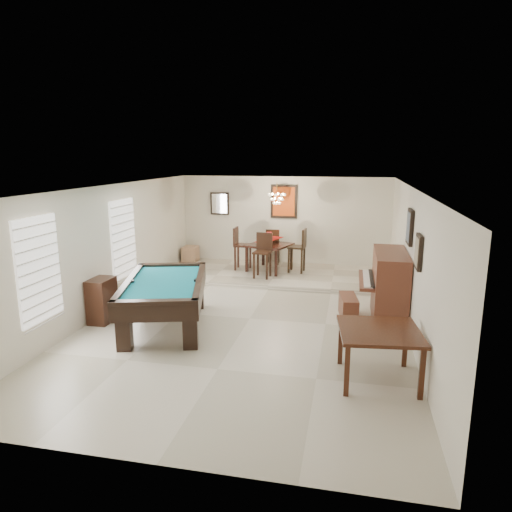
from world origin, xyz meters
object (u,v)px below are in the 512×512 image
at_px(upright_piano, 381,286).
at_px(corner_bench, 190,254).
at_px(pool_table, 165,304).
at_px(flower_vase, 270,236).
at_px(dining_chair_north, 273,246).
at_px(chandelier, 277,195).
at_px(piano_bench, 348,307).
at_px(apothecary_chest, 102,300).
at_px(square_table, 378,355).
at_px(dining_chair_east, 297,250).
at_px(dining_chair_south, 262,256).
at_px(dining_chair_west, 243,249).
at_px(dining_table, 269,255).

xyz_separation_m(upright_piano, corner_bench, (-5.21, 3.57, -0.35)).
distance_m(pool_table, flower_vase, 4.40).
relative_size(dining_chair_north, chandelier, 1.71).
relative_size(upright_piano, piano_bench, 2.09).
distance_m(apothecary_chest, flower_vase, 4.95).
height_order(pool_table, flower_vase, flower_vase).
relative_size(square_table, upright_piano, 0.68).
distance_m(flower_vase, dining_chair_east, 0.83).
bearing_deg(upright_piano, dining_chair_north, 126.37).
bearing_deg(piano_bench, dining_chair_north, 120.20).
height_order(square_table, dining_chair_south, dining_chair_south).
relative_size(flower_vase, dining_chair_east, 0.19).
bearing_deg(dining_chair_west, square_table, -149.02).
xyz_separation_m(dining_chair_north, dining_chair_east, (0.78, -0.79, 0.07)).
bearing_deg(chandelier, upright_piano, -47.53).
bearing_deg(dining_chair_north, upright_piano, 121.18).
bearing_deg(flower_vase, dining_chair_east, -0.40).
height_order(dining_table, chandelier, chandelier).
xyz_separation_m(pool_table, square_table, (3.84, -1.37, -0.05)).
height_order(piano_bench, dining_chair_north, dining_chair_north).
bearing_deg(chandelier, square_table, -65.96).
bearing_deg(dining_chair_south, dining_chair_west, 138.72).
distance_m(piano_bench, chandelier, 3.88).
bearing_deg(corner_bench, square_table, -50.41).
distance_m(dining_chair_east, chandelier, 1.60).
bearing_deg(dining_chair_south, piano_bench, -39.87).
relative_size(square_table, dining_chair_south, 0.99).
relative_size(apothecary_chest, dining_chair_east, 0.74).
height_order(dining_chair_south, dining_chair_east, dining_chair_east).
bearing_deg(dining_chair_south, square_table, -55.70).
height_order(flower_vase, dining_chair_south, dining_chair_south).
height_order(dining_table, flower_vase, flower_vase).
bearing_deg(chandelier, dining_chair_east, 25.41).
height_order(upright_piano, apothecary_chest, upright_piano).
height_order(apothecary_chest, dining_chair_west, dining_chair_west).
distance_m(dining_chair_south, corner_bench, 2.78).
distance_m(square_table, flower_vase, 6.16).
xyz_separation_m(dining_chair_south, corner_bench, (-2.42, 1.32, -0.35)).
bearing_deg(square_table, flower_vase, 115.04).
bearing_deg(flower_vase, dining_table, 0.00).
height_order(dining_table, dining_chair_west, dining_chair_west).
bearing_deg(flower_vase, corner_bench, 166.99).
relative_size(square_table, dining_chair_west, 0.97).
xyz_separation_m(upright_piano, dining_chair_east, (-2.01, 2.99, 0.02)).
distance_m(apothecary_chest, dining_chair_east, 5.34).
distance_m(pool_table, dining_table, 4.36).
height_order(flower_vase, dining_chair_north, flower_vase).
xyz_separation_m(apothecary_chest, dining_table, (2.55, 4.20, 0.11)).
xyz_separation_m(square_table, dining_chair_east, (-1.85, 5.54, 0.32)).
bearing_deg(flower_vase, pool_table, -106.68).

